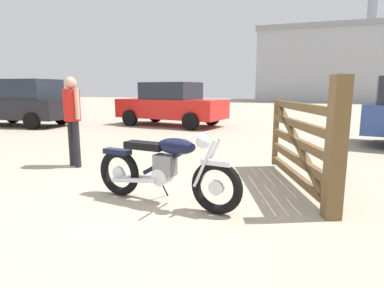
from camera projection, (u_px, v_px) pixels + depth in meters
ground_plane at (139, 208)px, 3.93m from camera, size 80.00×80.00×0.00m
vintage_motorcycle at (165, 169)px, 4.00m from camera, size 2.08×0.68×0.94m
timber_gate at (305, 143)px, 4.42m from camera, size 1.00×2.43×1.60m
bystander at (72, 112)px, 5.84m from camera, size 0.43×0.30×1.66m
pale_sedan_back at (171, 104)px, 12.40m from camera, size 4.42×2.43×1.67m
red_hatchback_near at (22, 102)px, 12.27m from camera, size 4.02×2.06×1.78m
industrial_building at (331, 66)px, 36.00m from camera, size 15.54×12.34×14.34m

